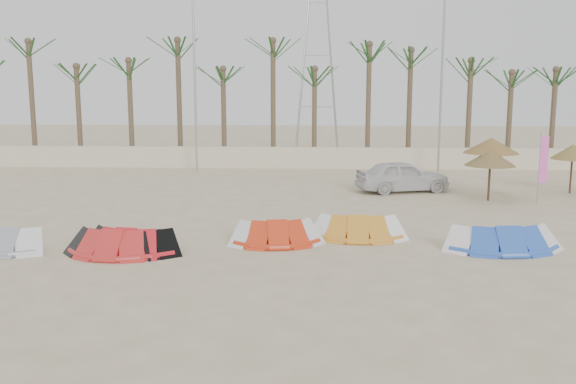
{
  "coord_description": "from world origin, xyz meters",
  "views": [
    {
      "loc": [
        1.07,
        -16.93,
        5.29
      ],
      "look_at": [
        0.0,
        6.0,
        1.3
      ],
      "focal_mm": 40.0,
      "sensor_mm": 36.0,
      "label": 1
    }
  ],
  "objects_px": {
    "kite_red_left": "(118,240)",
    "kite_orange": "(357,225)",
    "kite_blue": "(501,235)",
    "kite_grey": "(1,235)",
    "parasol_left": "(491,146)",
    "car": "(402,176)",
    "kite_red_right": "(277,230)",
    "kite_red_mid": "(132,238)",
    "parasol_right": "(573,152)",
    "parasol_mid": "(490,158)"
  },
  "relations": [
    {
      "from": "kite_blue",
      "to": "kite_grey",
      "type": "bearing_deg",
      "value": -177.65
    },
    {
      "from": "parasol_mid",
      "to": "car",
      "type": "xyz_separation_m",
      "value": [
        -3.54,
        2.22,
        -1.17
      ]
    },
    {
      "from": "kite_red_left",
      "to": "kite_red_right",
      "type": "height_order",
      "value": "same"
    },
    {
      "from": "parasol_right",
      "to": "car",
      "type": "height_order",
      "value": "parasol_right"
    },
    {
      "from": "kite_red_left",
      "to": "kite_orange",
      "type": "xyz_separation_m",
      "value": [
        7.54,
        2.44,
        -0.0
      ]
    },
    {
      "from": "kite_red_right",
      "to": "kite_orange",
      "type": "bearing_deg",
      "value": 18.81
    },
    {
      "from": "kite_red_left",
      "to": "kite_orange",
      "type": "height_order",
      "value": "same"
    },
    {
      "from": "parasol_left",
      "to": "car",
      "type": "bearing_deg",
      "value": 161.73
    },
    {
      "from": "kite_red_left",
      "to": "parasol_right",
      "type": "xyz_separation_m",
      "value": [
        18.18,
        11.58,
        1.57
      ]
    },
    {
      "from": "parasol_left",
      "to": "kite_orange",
      "type": "bearing_deg",
      "value": -129.21
    },
    {
      "from": "kite_orange",
      "to": "car",
      "type": "relative_size",
      "value": 0.73
    },
    {
      "from": "kite_red_right",
      "to": "kite_grey",
      "type": "bearing_deg",
      "value": -173.22
    },
    {
      "from": "parasol_left",
      "to": "kite_blue",
      "type": "bearing_deg",
      "value": -102.27
    },
    {
      "from": "kite_red_left",
      "to": "car",
      "type": "xyz_separation_m",
      "value": [
        10.26,
        11.68,
        0.34
      ]
    },
    {
      "from": "kite_orange",
      "to": "kite_blue",
      "type": "height_order",
      "value": "same"
    },
    {
      "from": "kite_red_mid",
      "to": "parasol_mid",
      "type": "xyz_separation_m",
      "value": [
        13.44,
        9.27,
        1.51
      ]
    },
    {
      "from": "kite_red_left",
      "to": "car",
      "type": "relative_size",
      "value": 0.75
    },
    {
      "from": "parasol_mid",
      "to": "parasol_right",
      "type": "height_order",
      "value": "parasol_right"
    },
    {
      "from": "kite_orange",
      "to": "kite_red_left",
      "type": "bearing_deg",
      "value": -162.1
    },
    {
      "from": "parasol_left",
      "to": "parasol_mid",
      "type": "relative_size",
      "value": 1.2
    },
    {
      "from": "kite_grey",
      "to": "kite_orange",
      "type": "bearing_deg",
      "value": 9.68
    },
    {
      "from": "kite_red_right",
      "to": "car",
      "type": "bearing_deg",
      "value": 62.01
    },
    {
      "from": "kite_blue",
      "to": "parasol_right",
      "type": "distance_m",
      "value": 12.23
    },
    {
      "from": "kite_orange",
      "to": "kite_blue",
      "type": "distance_m",
      "value": 4.68
    },
    {
      "from": "kite_red_right",
      "to": "kite_red_mid",
      "type": "bearing_deg",
      "value": -163.62
    },
    {
      "from": "kite_red_mid",
      "to": "parasol_mid",
      "type": "bearing_deg",
      "value": 34.6
    },
    {
      "from": "parasol_mid",
      "to": "parasol_left",
      "type": "bearing_deg",
      "value": 74.59
    },
    {
      "from": "kite_red_mid",
      "to": "kite_red_right",
      "type": "relative_size",
      "value": 1.04
    },
    {
      "from": "kite_red_mid",
      "to": "parasol_left",
      "type": "bearing_deg",
      "value": 36.74
    },
    {
      "from": "kite_grey",
      "to": "parasol_left",
      "type": "relative_size",
      "value": 1.39
    },
    {
      "from": "kite_red_left",
      "to": "parasol_right",
      "type": "bearing_deg",
      "value": 32.5
    },
    {
      "from": "kite_red_mid",
      "to": "kite_blue",
      "type": "distance_m",
      "value": 11.71
    },
    {
      "from": "car",
      "to": "kite_blue",
      "type": "bearing_deg",
      "value": 174.75
    },
    {
      "from": "kite_red_right",
      "to": "kite_orange",
      "type": "height_order",
      "value": "same"
    },
    {
      "from": "kite_red_left",
      "to": "car",
      "type": "bearing_deg",
      "value": 48.72
    },
    {
      "from": "kite_blue",
      "to": "parasol_right",
      "type": "bearing_deg",
      "value": 59.57
    },
    {
      "from": "kite_orange",
      "to": "car",
      "type": "xyz_separation_m",
      "value": [
        2.72,
        9.25,
        0.34
      ]
    },
    {
      "from": "parasol_left",
      "to": "car",
      "type": "distance_m",
      "value": 4.32
    },
    {
      "from": "kite_grey",
      "to": "parasol_mid",
      "type": "bearing_deg",
      "value": 26.85
    },
    {
      "from": "car",
      "to": "parasol_mid",
      "type": "bearing_deg",
      "value": -136.88
    },
    {
      "from": "kite_red_mid",
      "to": "kite_blue",
      "type": "bearing_deg",
      "value": 4.54
    },
    {
      "from": "parasol_right",
      "to": "kite_blue",
      "type": "bearing_deg",
      "value": -120.43
    },
    {
      "from": "kite_red_left",
      "to": "parasol_right",
      "type": "height_order",
      "value": "parasol_right"
    },
    {
      "from": "kite_blue",
      "to": "kite_red_left",
      "type": "bearing_deg",
      "value": -174.65
    },
    {
      "from": "kite_blue",
      "to": "parasol_left",
      "type": "distance_m",
      "value": 9.72
    },
    {
      "from": "kite_red_left",
      "to": "kite_blue",
      "type": "distance_m",
      "value": 12.09
    },
    {
      "from": "kite_grey",
      "to": "kite_red_left",
      "type": "distance_m",
      "value": 4.0
    },
    {
      "from": "kite_grey",
      "to": "parasol_mid",
      "type": "height_order",
      "value": "parasol_mid"
    },
    {
      "from": "kite_blue",
      "to": "parasol_mid",
      "type": "bearing_deg",
      "value": 78.09
    },
    {
      "from": "parasol_left",
      "to": "parasol_right",
      "type": "distance_m",
      "value": 4.3
    }
  ]
}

